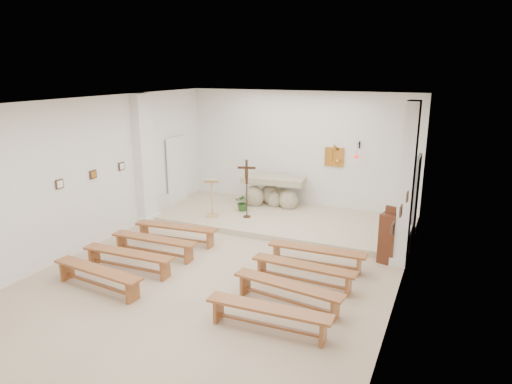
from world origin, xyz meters
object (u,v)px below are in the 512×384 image
at_px(donation_pedestal, 389,238).
at_px(bench_right_front, 317,253).
at_px(bench_right_second, 304,270).
at_px(bench_right_fourth, 269,313).
at_px(lectern, 212,197).
at_px(bench_left_third, 128,257).
at_px(crucifix_stand, 247,184).
at_px(bench_left_front, 176,230).
at_px(bench_left_second, 154,242).
at_px(altar, 273,193).
at_px(bench_left_fourth, 98,274).
at_px(bench_right_third, 288,289).

distance_m(donation_pedestal, bench_right_front, 1.63).
height_order(bench_right_second, bench_right_fourth, same).
bearing_deg(lectern, bench_left_third, -110.35).
distance_m(crucifix_stand, bench_left_third, 4.04).
xyz_separation_m(crucifix_stand, bench_left_front, (-0.92, -2.08, -0.75)).
relative_size(lectern, bench_left_third, 0.52).
bearing_deg(donation_pedestal, bench_left_front, -155.34).
relative_size(crucifix_stand, bench_left_second, 0.77).
xyz_separation_m(lectern, bench_right_front, (3.53, -1.79, -0.36)).
distance_m(crucifix_stand, bench_right_second, 4.03).
bearing_deg(crucifix_stand, bench_right_front, -54.95).
distance_m(altar, bench_left_fourth, 6.20).
relative_size(bench_left_front, bench_right_front, 1.01).
height_order(bench_left_fourth, bench_right_fourth, same).
relative_size(crucifix_stand, bench_left_front, 0.76).
xyz_separation_m(crucifix_stand, bench_right_front, (2.61, -2.08, -0.75)).
xyz_separation_m(bench_right_third, bench_left_fourth, (-3.53, -0.89, 0.00)).
bearing_deg(bench_left_front, lectern, 85.05).
relative_size(bench_right_front, bench_left_fourth, 0.99).
distance_m(bench_right_front, bench_left_fourth, 4.43).
bearing_deg(lectern, bench_left_front, -110.31).
xyz_separation_m(bench_left_third, bench_right_third, (3.53, 0.00, 0.00)).
xyz_separation_m(crucifix_stand, bench_right_third, (2.61, -3.86, -0.75)).
bearing_deg(bench_left_third, bench_left_front, 88.54).
distance_m(bench_left_front, bench_right_fourth, 4.43).
xyz_separation_m(bench_left_front, bench_left_second, (0.00, -0.89, 0.00)).
bearing_deg(bench_left_third, bench_left_fourth, -91.46).
distance_m(bench_left_front, bench_left_third, 1.78).
bearing_deg(bench_right_front, bench_left_fourth, -144.28).
xyz_separation_m(donation_pedestal, bench_left_front, (-4.87, -0.90, -0.24)).
height_order(altar, donation_pedestal, donation_pedestal).
relative_size(bench_left_second, bench_right_third, 0.99).
distance_m(altar, bench_left_third, 5.33).
height_order(bench_right_front, bench_right_third, same).
bearing_deg(bench_left_front, crucifix_stand, 61.14).
relative_size(bench_left_front, bench_left_fourth, 1.00).
xyz_separation_m(bench_left_second, bench_left_fourth, (0.00, -1.78, 0.00)).
bearing_deg(bench_right_fourth, bench_left_second, 151.32).
relative_size(bench_left_second, bench_left_fourth, 0.99).
distance_m(bench_left_second, bench_left_fourth, 1.78).
distance_m(altar, bench_right_third, 5.72).
bearing_deg(donation_pedestal, bench_right_third, -102.28).
distance_m(bench_right_front, bench_right_second, 0.89).
xyz_separation_m(donation_pedestal, bench_right_second, (-1.33, -1.80, -0.24)).
relative_size(bench_left_third, bench_left_fourth, 0.99).
bearing_deg(donation_pedestal, altar, 160.12).
bearing_deg(bench_left_third, bench_right_front, 25.33).
relative_size(donation_pedestal, bench_right_front, 0.62).
distance_m(bench_right_front, bench_right_third, 1.78).
bearing_deg(bench_left_third, altar, 76.15).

